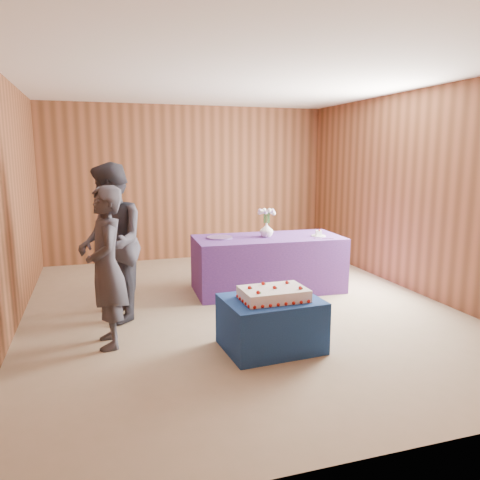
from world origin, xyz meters
name	(u,v)px	position (x,y,z in m)	size (l,w,h in m)	color
ground	(239,308)	(0.00, 0.00, 0.00)	(6.00, 6.00, 0.00)	gray
room_shell	(239,159)	(0.00, 0.00, 1.80)	(5.04, 6.04, 2.72)	brown
cake_table	(271,323)	(-0.06, -1.24, 0.25)	(0.90, 0.70, 0.50)	navy
serving_table	(268,264)	(0.61, 0.61, 0.38)	(2.00, 0.90, 0.75)	#5F3188
sheet_cake	(274,294)	(-0.06, -1.28, 0.56)	(0.65, 0.45, 0.15)	white
vase	(266,230)	(0.58, 0.62, 0.85)	(0.18, 0.18, 0.19)	white
flower_spray	(267,211)	(0.58, 0.62, 1.10)	(0.25, 0.25, 0.19)	#295B24
platter	(220,238)	(-0.05, 0.71, 0.76)	(0.35, 0.35, 0.02)	#674A94
plate	(318,236)	(1.29, 0.46, 0.76)	(0.20, 0.20, 0.01)	white
cake_slice	(319,233)	(1.29, 0.45, 0.80)	(0.09, 0.08, 0.09)	white
knife	(324,238)	(1.27, 0.27, 0.75)	(0.26, 0.02, 0.00)	silver
guest_left	(107,268)	(-1.55, -0.70, 0.79)	(0.57, 0.38, 1.57)	#33323B
guest_right	(111,243)	(-1.48, 0.03, 0.89)	(0.86, 0.67, 1.78)	#31313B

